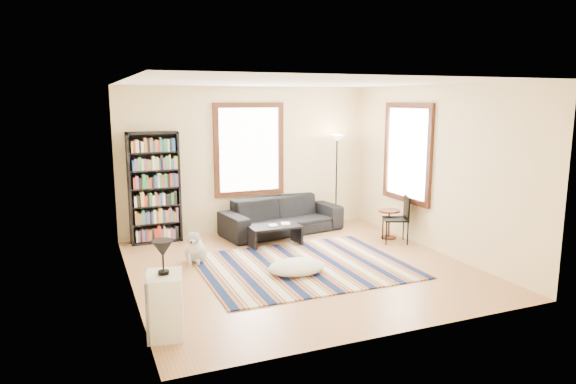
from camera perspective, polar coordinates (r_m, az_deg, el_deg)
name	(u,v)px	position (r m, az deg, el deg)	size (l,w,h in m)	color
floor	(300,270)	(8.04, 1.37, -8.69)	(5.00, 5.00, 0.10)	#B67E53
ceiling	(301,79)	(7.61, 1.47, 12.44)	(5.00, 5.00, 0.10)	white
wall_back	(248,160)	(10.06, -4.47, 3.62)	(5.00, 0.10, 2.80)	beige
wall_front	(399,212)	(5.50, 12.22, -2.18)	(5.00, 0.10, 2.80)	beige
wall_left	(123,189)	(7.07, -17.85, 0.31)	(0.10, 5.00, 2.80)	beige
wall_right	(439,169)	(9.02, 16.43, 2.46)	(0.10, 5.00, 2.80)	beige
window_back	(249,150)	(9.96, -4.34, 4.71)	(1.20, 0.06, 1.60)	white
window_right	(407,153)	(9.58, 13.12, 4.25)	(0.06, 1.20, 1.60)	white
rug	(303,266)	(8.05, 1.71, -8.21)	(3.12, 2.50, 0.02)	#0D1C41
sofa	(282,216)	(9.94, -0.70, -2.63)	(0.91, 2.33, 0.68)	black
bookshelf	(154,188)	(9.49, -14.63, 0.47)	(0.90, 0.30, 2.00)	black
coffee_table	(274,235)	(9.13, -1.52, -4.84)	(0.90, 0.50, 0.36)	black
book_a	(269,226)	(9.05, -2.12, -3.75)	(0.14, 0.19, 0.02)	beige
book_b	(281,224)	(9.18, -0.76, -3.54)	(0.16, 0.22, 0.02)	beige
floor_cushion	(297,267)	(7.69, 0.98, -8.33)	(0.86, 0.65, 0.22)	silver
floor_lamp	(336,181)	(10.43, 5.39, 1.23)	(0.30, 0.30, 1.86)	black
side_table	(389,224)	(9.74, 11.14, -3.53)	(0.40, 0.40, 0.54)	#421D10
folding_chair	(395,219)	(9.45, 11.85, -2.98)	(0.42, 0.40, 0.86)	black
white_cabinet	(165,305)	(5.89, -13.50, -12.09)	(0.38, 0.50, 0.70)	white
table_lamp	(163,257)	(5.71, -13.73, -7.07)	(0.24, 0.24, 0.38)	black
dog	(196,246)	(8.30, -10.23, -5.92)	(0.39, 0.54, 0.54)	#B8B8B8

